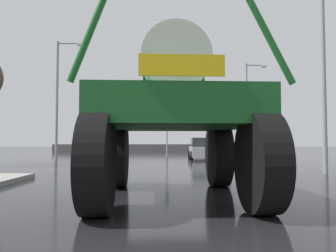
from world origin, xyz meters
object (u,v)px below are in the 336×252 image
object	(u,v)px
traffic_signal_near_right	(227,109)
streetlight_near_right	(327,54)
streetlight_far_right	(248,104)
streetlight_far_left	(59,93)
sedan_ahead	(202,149)
traffic_signal_far_left	(167,122)
oversize_sprayer	(173,117)

from	to	relation	value
traffic_signal_near_right	streetlight_near_right	distance (m)	4.60
streetlight_near_right	streetlight_far_right	size ratio (longest dim) A/B	1.05
streetlight_far_left	sedan_ahead	bearing A→B (deg)	-0.84
streetlight_near_right	streetlight_far_left	bearing A→B (deg)	142.28
traffic_signal_far_left	streetlight_far_right	distance (m)	7.59
streetlight_near_right	streetlight_far_left	xyz separation A→B (m)	(-13.98, 10.82, 0.02)
streetlight_near_right	streetlight_far_left	world-z (taller)	streetlight_far_left
traffic_signal_near_right	traffic_signal_far_left	distance (m)	14.31
sedan_ahead	traffic_signal_near_right	distance (m)	11.14
traffic_signal_near_right	traffic_signal_far_left	world-z (taller)	traffic_signal_far_left
traffic_signal_far_left	streetlight_far_right	world-z (taller)	streetlight_far_right
sedan_ahead	streetlight_far_left	xyz separation A→B (m)	(-10.32, 0.15, 4.03)
oversize_sprayer	streetlight_far_left	bearing A→B (deg)	23.72
sedan_ahead	traffic_signal_far_left	xyz separation A→B (m)	(-2.51, 3.15, 2.16)
sedan_ahead	streetlight_far_right	size ratio (longest dim) A/B	0.51
sedan_ahead	traffic_signal_far_left	bearing A→B (deg)	39.93
traffic_signal_far_left	oversize_sprayer	bearing A→B (deg)	-90.11
streetlight_near_right	streetlight_far_left	size ratio (longest dim) A/B	1.00
oversize_sprayer	streetlight_near_right	xyz separation A→B (m)	(6.21, 5.13, 2.89)
streetlight_near_right	streetlight_far_right	xyz separation A→B (m)	(1.00, 15.69, -0.20)
oversize_sprayer	traffic_signal_far_left	distance (m)	18.97
oversize_sprayer	traffic_signal_near_right	world-z (taller)	oversize_sprayer
streetlight_far_left	oversize_sprayer	bearing A→B (deg)	-64.00
sedan_ahead	traffic_signal_far_left	world-z (taller)	traffic_signal_far_left
traffic_signal_near_right	streetlight_near_right	xyz separation A→B (m)	(4.01, 0.33, 2.23)
traffic_signal_far_left	streetlight_near_right	bearing A→B (deg)	-65.93
sedan_ahead	streetlight_far_left	size ratio (longest dim) A/B	0.48
oversize_sprayer	traffic_signal_far_left	xyz separation A→B (m)	(0.04, 18.94, 1.05)
streetlight_far_left	streetlight_far_right	distance (m)	15.76
traffic_signal_near_right	streetlight_far_right	size ratio (longest dim) A/B	0.42
streetlight_near_right	sedan_ahead	bearing A→B (deg)	108.95
traffic_signal_near_right	oversize_sprayer	bearing A→B (deg)	-114.60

